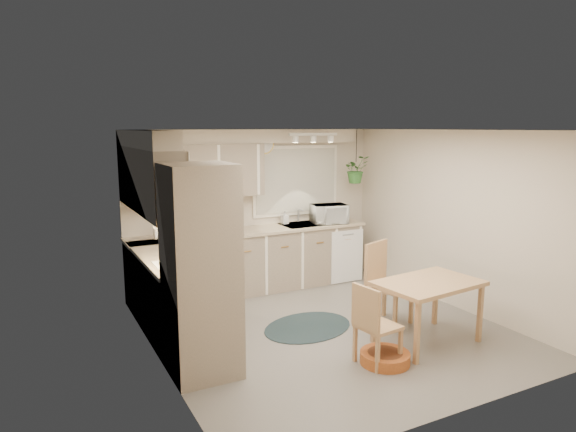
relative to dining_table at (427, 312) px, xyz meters
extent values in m
plane|color=#655F59|center=(-0.83, 0.84, -0.36)|extent=(4.20, 4.20, 0.00)
plane|color=white|center=(-0.83, 0.84, 2.04)|extent=(4.20, 4.20, 0.00)
cube|color=beige|center=(-0.83, 2.94, 0.84)|extent=(4.00, 0.04, 2.40)
cube|color=beige|center=(-0.83, -1.26, 0.84)|extent=(4.00, 0.04, 2.40)
cube|color=beige|center=(-2.83, 0.84, 0.84)|extent=(0.04, 4.20, 2.40)
cube|color=beige|center=(1.17, 0.84, 0.84)|extent=(0.04, 4.20, 2.40)
cube|color=gray|center=(-2.53, 1.71, 0.09)|extent=(0.60, 1.85, 0.90)
cube|color=gray|center=(-1.03, 2.64, 0.09)|extent=(3.60, 0.60, 0.90)
cube|color=tan|center=(-2.52, 1.71, 0.56)|extent=(0.64, 1.89, 0.04)
cube|color=tan|center=(-1.03, 2.63, 0.56)|extent=(3.64, 0.64, 0.04)
cube|color=gray|center=(-2.50, 0.46, 0.69)|extent=(0.65, 0.65, 2.10)
cube|color=white|center=(-2.18, 0.46, 0.69)|extent=(0.02, 0.56, 0.58)
cube|color=gray|center=(-2.65, 1.84, 1.46)|extent=(0.35, 2.00, 0.75)
cube|color=gray|center=(-1.83, 2.76, 1.46)|extent=(2.00, 0.35, 0.75)
cube|color=beige|center=(-2.68, 1.84, 1.94)|extent=(0.30, 2.00, 0.20)
cube|color=beige|center=(-1.03, 2.79, 1.94)|extent=(3.60, 0.30, 0.20)
cube|color=white|center=(-2.51, 1.14, 0.58)|extent=(0.52, 0.58, 0.02)
cube|color=white|center=(-2.53, 1.14, 1.04)|extent=(0.40, 0.60, 0.14)
cube|color=beige|center=(-0.13, 2.91, 1.24)|extent=(1.40, 0.02, 1.00)
cube|color=white|center=(-0.13, 2.92, 1.24)|extent=(1.50, 0.02, 1.10)
cube|color=#9C9FA3|center=(-0.13, 2.64, 0.54)|extent=(0.70, 0.48, 0.10)
cube|color=white|center=(0.47, 2.33, 0.06)|extent=(0.58, 0.02, 0.83)
cube|color=white|center=(-0.13, 2.39, 1.97)|extent=(0.80, 0.04, 0.04)
cylinder|color=gold|center=(-0.68, 2.91, 1.82)|extent=(0.30, 0.03, 0.30)
cube|color=tan|center=(0.00, 0.00, 0.00)|extent=(1.22, 0.88, 0.72)
cube|color=tan|center=(-0.82, -0.17, 0.07)|extent=(0.45, 0.45, 0.86)
cube|color=tan|center=(-0.02, 0.64, 0.15)|extent=(0.61, 0.61, 1.02)
ellipsoid|color=black|center=(-0.99, 1.00, -0.36)|extent=(1.38, 1.16, 0.01)
cylinder|color=#B55B24|center=(-0.76, -0.21, -0.30)|extent=(0.65, 0.65, 0.12)
imported|color=white|center=(0.26, 2.54, 0.76)|extent=(0.59, 0.40, 0.36)
imported|color=white|center=(-0.40, 2.79, 0.63)|extent=(0.10, 0.21, 0.10)
imported|color=#2F6829|center=(0.75, 2.54, 1.36)|extent=(0.42, 0.46, 0.34)
cube|color=black|center=(-2.03, 2.64, 0.73)|extent=(0.21, 0.24, 0.31)
cube|color=#9C9FA3|center=(-1.63, 2.66, 0.67)|extent=(0.34, 0.24, 0.19)
cube|color=tan|center=(-1.25, 2.69, 0.70)|extent=(0.11, 0.11, 0.24)
camera|label=1|loc=(-3.97, -4.20, 2.08)|focal=32.00mm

